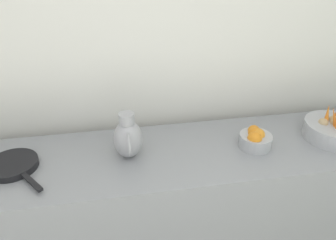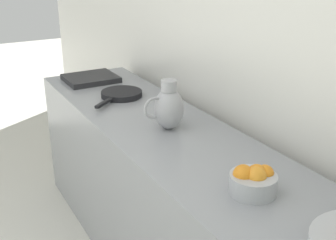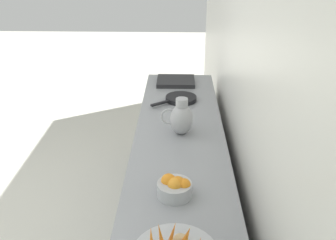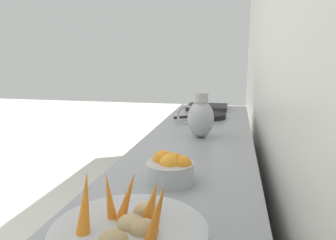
% 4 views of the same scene
% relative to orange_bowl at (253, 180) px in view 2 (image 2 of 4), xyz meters
% --- Properties ---
extents(prep_counter, '(0.61, 3.14, 0.86)m').
position_rel_orange_bowl_xyz_m(prep_counter, '(-0.02, -0.36, -0.48)').
color(prep_counter, gray).
rests_on(prep_counter, ground_plane).
extents(orange_bowl, '(0.18, 0.18, 0.11)m').
position_rel_orange_bowl_xyz_m(orange_bowl, '(0.00, 0.00, 0.00)').
color(orange_bowl, '#ADAFB5').
rests_on(orange_bowl, prep_counter).
extents(metal_pitcher_tall, '(0.21, 0.15, 0.25)m').
position_rel_orange_bowl_xyz_m(metal_pitcher_tall, '(-0.03, -0.69, 0.06)').
color(metal_pitcher_tall, '#A3A3A8').
rests_on(metal_pitcher_tall, prep_counter).
extents(counter_sink_basin, '(0.34, 0.30, 0.04)m').
position_rel_orange_bowl_xyz_m(counter_sink_basin, '(0.01, -1.70, -0.03)').
color(counter_sink_basin, '#232326').
rests_on(counter_sink_basin, prep_counter).
extents(skillet_on_counter, '(0.36, 0.31, 0.03)m').
position_rel_orange_bowl_xyz_m(skillet_on_counter, '(-0.03, -1.28, -0.03)').
color(skillet_on_counter, black).
rests_on(skillet_on_counter, prep_counter).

